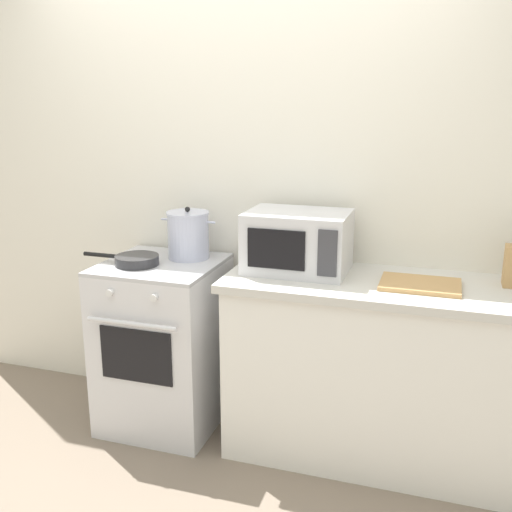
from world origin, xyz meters
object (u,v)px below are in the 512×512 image
stock_pot (188,235)px  microwave (298,242)px  frying_pan (136,260)px  stove (164,344)px  cutting_board (420,284)px

stock_pot → microwave: size_ratio=0.62×
frying_pan → microwave: (0.82, 0.15, 0.12)m
stove → microwave: bearing=6.3°
microwave → stock_pot: bearing=174.6°
stock_pot → cutting_board: 1.23m
stove → frying_pan: (-0.10, -0.07, 0.48)m
cutting_board → microwave: bearing=172.6°
frying_pan → microwave: 0.85m
stove → cutting_board: size_ratio=2.56×
frying_pan → microwave: size_ratio=0.85×
stove → cutting_board: bearing=0.0°
frying_pan → cutting_board: 1.43m
stove → stock_pot: stock_pot is taller
stock_pot → frying_pan: size_ratio=0.73×
stock_pot → frying_pan: 0.31m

